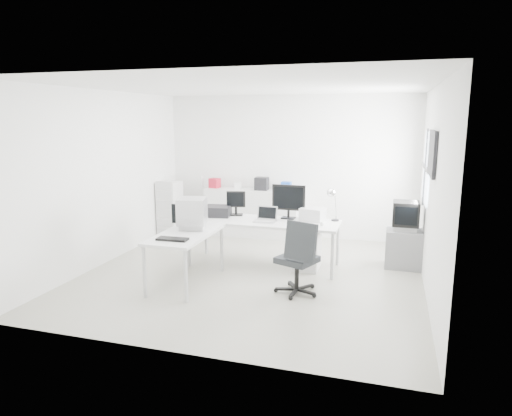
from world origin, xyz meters
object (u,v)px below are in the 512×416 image
(inkjet_printer, at_px, (216,211))
(lcd_monitor_small, at_px, (236,204))
(lcd_monitor_large, at_px, (289,201))
(filing_cabinet, at_px, (170,209))
(drawer_pedestal, at_px, (307,250))
(crt_tv, at_px, (406,216))
(crt_monitor, at_px, (192,212))
(office_chair, at_px, (297,256))
(main_desk, at_px, (263,243))
(tv_cabinet, at_px, (404,249))
(side_desk, at_px, (186,258))
(sideboard, at_px, (252,213))
(laser_printer, at_px, (313,214))
(laptop, at_px, (265,214))

(inkjet_printer, relative_size, lcd_monitor_small, 1.20)
(lcd_monitor_large, distance_m, filing_cabinet, 2.92)
(drawer_pedestal, height_order, filing_cabinet, filing_cabinet)
(crt_tv, bearing_deg, crt_monitor, -155.05)
(office_chair, bearing_deg, crt_monitor, -163.68)
(crt_tv, relative_size, filing_cabinet, 0.45)
(main_desk, relative_size, drawer_pedestal, 4.00)
(inkjet_printer, distance_m, lcd_monitor_large, 1.23)
(tv_cabinet, bearing_deg, lcd_monitor_large, -170.45)
(inkjet_printer, relative_size, lcd_monitor_large, 0.83)
(main_desk, xyz_separation_m, office_chair, (0.76, -1.02, 0.15))
(side_desk, distance_m, sideboard, 2.88)
(inkjet_printer, distance_m, laser_printer, 1.60)
(side_desk, height_order, laptop, laptop)
(lcd_monitor_small, bearing_deg, office_chair, -59.41)
(drawer_pedestal, height_order, sideboard, sideboard)
(inkjet_printer, relative_size, sideboard, 0.25)
(filing_cabinet, bearing_deg, crt_tv, -9.51)
(main_desk, height_order, filing_cabinet, filing_cabinet)
(inkjet_printer, height_order, laptop, laptop)
(laptop, xyz_separation_m, office_chair, (0.71, -0.92, -0.35))
(main_desk, bearing_deg, inkjet_printer, 173.29)
(crt_monitor, distance_m, sideboard, 2.68)
(inkjet_printer, xyz_separation_m, tv_cabinet, (3.02, 0.46, -0.53))
(main_desk, xyz_separation_m, laser_printer, (0.75, 0.22, 0.48))
(inkjet_printer, height_order, sideboard, sideboard)
(main_desk, relative_size, crt_monitor, 4.80)
(inkjet_printer, distance_m, tv_cabinet, 3.10)
(inkjet_printer, bearing_deg, sideboard, 76.74)
(main_desk, relative_size, tv_cabinet, 3.92)
(drawer_pedestal, bearing_deg, sideboard, 129.77)
(lcd_monitor_small, bearing_deg, main_desk, -39.77)
(lcd_monitor_small, relative_size, sideboard, 0.21)
(inkjet_printer, distance_m, laptop, 0.92)
(side_desk, bearing_deg, crt_tv, 28.72)
(sideboard, bearing_deg, crt_tv, -22.73)
(side_desk, bearing_deg, drawer_pedestal, 36.57)
(main_desk, height_order, laptop, laptop)
(crt_monitor, bearing_deg, side_desk, -103.85)
(drawer_pedestal, bearing_deg, crt_monitor, -149.86)
(laser_printer, xyz_separation_m, sideboard, (-1.49, 1.56, -0.38))
(main_desk, bearing_deg, lcd_monitor_large, 35.54)
(crt_tv, distance_m, filing_cabinet, 4.57)
(lcd_monitor_small, xyz_separation_m, filing_cabinet, (-1.78, 1.06, -0.40))
(main_desk, bearing_deg, drawer_pedestal, 4.09)
(lcd_monitor_large, xyz_separation_m, crt_tv, (1.82, 0.31, -0.20))
(sideboard, bearing_deg, laser_printer, -46.31)
(filing_cabinet, bearing_deg, laser_printer, -19.51)
(laptop, height_order, laser_printer, laptop)
(sideboard, xyz_separation_m, filing_cabinet, (-1.59, -0.46, 0.07))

